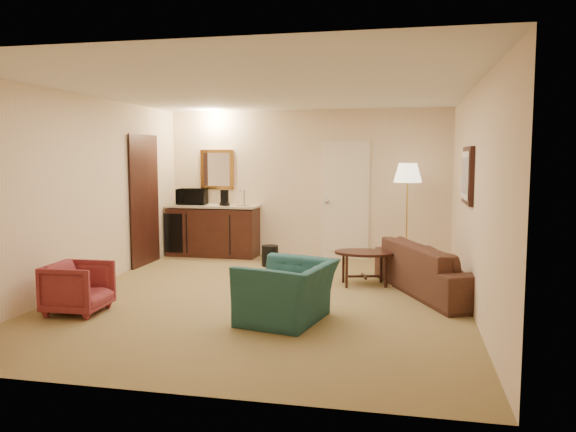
% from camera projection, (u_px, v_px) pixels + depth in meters
% --- Properties ---
extents(ground, '(6.00, 6.00, 0.00)m').
position_uv_depth(ground, '(265.00, 297.00, 7.15)').
color(ground, '#9B844F').
rests_on(ground, ground).
extents(room_walls, '(5.02, 6.01, 2.61)m').
position_uv_depth(room_walls, '(271.00, 161.00, 7.73)').
color(room_walls, beige).
rests_on(room_walls, ground).
extents(wetbar_cabinet, '(1.64, 0.58, 0.92)m').
position_uv_depth(wetbar_cabinet, '(213.00, 230.00, 10.08)').
color(wetbar_cabinet, '#371A11').
rests_on(wetbar_cabinet, ground).
extents(sofa, '(1.51, 2.29, 0.87)m').
position_uv_depth(sofa, '(437.00, 260.00, 7.31)').
color(sofa, black).
rests_on(sofa, ground).
extents(teal_armchair, '(0.85, 1.11, 0.87)m').
position_uv_depth(teal_armchair, '(287.00, 282.00, 6.04)').
color(teal_armchair, '#1E4D4B').
rests_on(teal_armchair, ground).
extents(rose_chair_near, '(0.61, 0.65, 0.64)m').
position_uv_depth(rose_chair_near, '(78.00, 285.00, 6.38)').
color(rose_chair_near, maroon).
rests_on(rose_chair_near, ground).
extents(coffee_table, '(0.94, 0.74, 0.48)m').
position_uv_depth(coffee_table, '(364.00, 268.00, 7.78)').
color(coffee_table, black).
rests_on(coffee_table, ground).
extents(floor_lamp, '(0.52, 0.52, 1.69)m').
position_uv_depth(floor_lamp, '(407.00, 215.00, 9.03)').
color(floor_lamp, gold).
rests_on(floor_lamp, ground).
extents(waste_bin, '(0.33, 0.33, 0.34)m').
position_uv_depth(waste_bin, '(270.00, 256.00, 9.16)').
color(waste_bin, black).
rests_on(waste_bin, ground).
extents(microwave, '(0.54, 0.34, 0.35)m').
position_uv_depth(microwave, '(192.00, 195.00, 10.09)').
color(microwave, black).
rests_on(microwave, wetbar_cabinet).
extents(coffee_maker, '(0.19, 0.19, 0.28)m').
position_uv_depth(coffee_maker, '(225.00, 198.00, 9.89)').
color(coffee_maker, black).
rests_on(coffee_maker, wetbar_cabinet).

